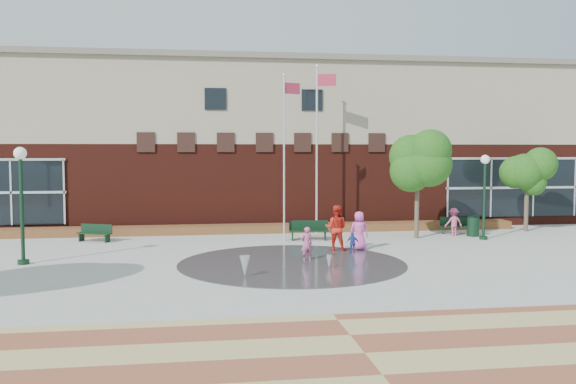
{
  "coord_description": "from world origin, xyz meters",
  "views": [
    {
      "loc": [
        -3.35,
        -18.97,
        4.22
      ],
      "look_at": [
        0.0,
        4.0,
        2.6
      ],
      "focal_mm": 38.0,
      "sensor_mm": 36.0,
      "label": 1
    }
  ],
  "objects": [
    {
      "name": "ground",
      "position": [
        0.0,
        0.0,
        0.0
      ],
      "size": [
        120.0,
        120.0,
        0.0
      ],
      "primitive_type": "plane",
      "color": "#666056",
      "rests_on": "ground"
    },
    {
      "name": "plaza_concrete",
      "position": [
        0.0,
        4.0,
        0.0
      ],
      "size": [
        46.0,
        18.0,
        0.01
      ],
      "primitive_type": "cube",
      "color": "#A8A8A0",
      "rests_on": "ground"
    },
    {
      "name": "paver_band",
      "position": [
        0.0,
        -7.0,
        0.0
      ],
      "size": [
        46.0,
        6.0,
        0.01
      ],
      "primitive_type": "cube",
      "color": "#984D35",
      "rests_on": "ground"
    },
    {
      "name": "splash_pad",
      "position": [
        0.0,
        3.0,
        0.0
      ],
      "size": [
        8.4,
        8.4,
        0.01
      ],
      "primitive_type": "cylinder",
      "color": "#383A3D",
      "rests_on": "ground"
    },
    {
      "name": "library_building",
      "position": [
        0.0,
        17.48,
        4.64
      ],
      "size": [
        44.4,
        10.4,
        9.2
      ],
      "color": "#4A1810",
      "rests_on": "ground"
    },
    {
      "name": "flower_bed",
      "position": [
        0.0,
        11.6,
        0.0
      ],
      "size": [
        26.0,
        1.2,
        0.4
      ],
      "primitive_type": "cube",
      "color": "#A72220",
      "rests_on": "ground"
    },
    {
      "name": "flagpole_left",
      "position": [
        0.54,
        8.68,
        4.28
      ],
      "size": [
        0.85,
        0.38,
        7.69
      ],
      "rotation": [
        0.0,
        0.0,
        0.37
      ],
      "color": "white",
      "rests_on": "ground"
    },
    {
      "name": "flagpole_right",
      "position": [
        2.52,
        10.98,
        4.71
      ],
      "size": [
        0.99,
        0.43,
        8.43
      ],
      "rotation": [
        0.0,
        0.0,
        -0.36
      ],
      "color": "white",
      "rests_on": "ground"
    },
    {
      "name": "lamp_left",
      "position": [
        -9.77,
        4.29,
        2.68
      ],
      "size": [
        0.46,
        0.46,
        4.31
      ],
      "color": "black",
      "rests_on": "ground"
    },
    {
      "name": "lamp_right",
      "position": [
        9.78,
        7.68,
        2.47
      ],
      "size": [
        0.42,
        0.42,
        3.97
      ],
      "color": "black",
      "rests_on": "ground"
    },
    {
      "name": "bench_left",
      "position": [
        -8.12,
        9.61,
        0.26
      ],
      "size": [
        1.65,
        1.05,
        0.81
      ],
      "rotation": [
        0.0,
        0.0,
        -0.41
      ],
      "color": "black",
      "rests_on": "ground"
    },
    {
      "name": "bench_mid",
      "position": [
        1.66,
        8.67,
        0.3
      ],
      "size": [
        1.87,
        0.71,
        0.92
      ],
      "rotation": [
        0.0,
        0.0,
        -0.12
      ],
      "color": "black",
      "rests_on": "ground"
    },
    {
      "name": "bench_right",
      "position": [
        9.32,
        9.61,
        0.27
      ],
      "size": [
        1.71,
        1.1,
        0.84
      ],
      "rotation": [
        0.0,
        0.0,
        -0.42
      ],
      "color": "black",
      "rests_on": "ground"
    },
    {
      "name": "trash_can",
      "position": [
        9.77,
        8.75,
        0.52
      ],
      "size": [
        0.62,
        0.62,
        1.02
      ],
      "color": "black",
      "rests_on": "ground"
    },
    {
      "name": "tree_mid",
      "position": [
        6.84,
        8.55,
        3.68
      ],
      "size": [
        3.0,
        3.0,
        5.06
      ],
      "color": "#473A2E",
      "rests_on": "ground"
    },
    {
      "name": "tree_small_right",
      "position": [
        13.27,
        10.07,
        2.97
      ],
      "size": [
        2.38,
        2.38,
        4.07
      ],
      "color": "#473A2E",
      "rests_on": "ground"
    },
    {
      "name": "water_jet_a",
      "position": [
        -1.9,
        0.83,
        0.0
      ],
      "size": [
        0.36,
        0.36,
        0.7
      ],
      "primitive_type": "cone",
      "rotation": [
        3.14,
        0.0,
        0.0
      ],
      "color": "white",
      "rests_on": "ground"
    },
    {
      "name": "water_jet_b",
      "position": [
        1.15,
        1.86,
        0.0
      ],
      "size": [
        0.21,
        0.21,
        0.47
      ],
      "primitive_type": "cone",
      "rotation": [
        3.14,
        0.0,
        0.0
      ],
      "color": "white",
      "rests_on": "ground"
    },
    {
      "name": "child_splash",
      "position": [
        0.65,
        3.58,
        0.65
      ],
      "size": [
        0.53,
        0.4,
        1.3
      ],
      "primitive_type": "imported",
      "rotation": [
        0.0,
        0.0,
        3.35
      ],
      "color": "#C7548A",
      "rests_on": "ground"
    },
    {
      "name": "adult_red",
      "position": [
        2.25,
        5.59,
        0.96
      ],
      "size": [
        1.14,
        1.02,
        1.92
      ],
      "primitive_type": "imported",
      "rotation": [
        0.0,
        0.0,
        2.77
      ],
      "color": "red",
      "rests_on": "ground"
    },
    {
      "name": "adult_pink",
      "position": [
        3.25,
        5.65,
        0.82
      ],
      "size": [
        0.83,
        0.57,
        1.64
      ],
      "primitive_type": "imported",
      "rotation": [
        0.0,
        0.0,
        3.08
      ],
      "color": "#E151B6",
      "rests_on": "ground"
    },
    {
      "name": "child_blue",
      "position": [
        2.77,
        4.83,
        0.44
      ],
      "size": [
        0.56,
        0.4,
        0.89
      ],
      "primitive_type": "imported",
      "rotation": [
        0.0,
        0.0,
        2.75
      ],
      "color": "#293DA2",
      "rests_on": "ground"
    },
    {
      "name": "person_bench",
      "position": [
        8.91,
        9.06,
        0.69
      ],
      "size": [
        0.92,
        0.57,
        1.38
      ],
      "primitive_type": "imported",
      "rotation": [
        0.0,
        0.0,
        3.2
      ],
      "color": "#D75184",
      "rests_on": "ground"
    }
  ]
}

